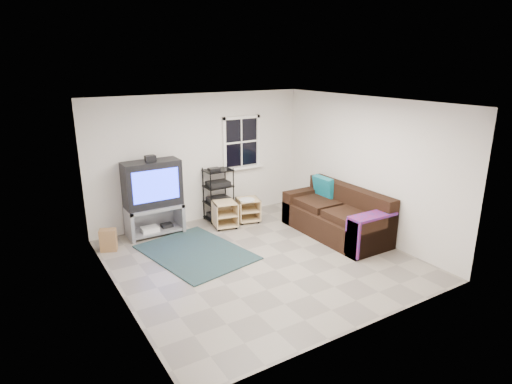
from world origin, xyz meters
TOP-DOWN VIEW (x-y plane):
  - room at (0.95, 2.27)m, footprint 4.60×4.62m
  - tv_unit at (-1.12, 2.02)m, footprint 1.05×0.52m
  - av_rack at (0.28, 2.08)m, footprint 0.56×0.40m
  - side_table_left at (0.19, 1.66)m, footprint 0.53×0.53m
  - side_table_right at (0.74, 1.68)m, footprint 0.54×0.54m
  - sofa at (1.83, 0.16)m, footprint 0.97×2.18m
  - shag_rug at (-0.82, 0.80)m, footprint 1.75×2.17m
  - paper_bag at (-2.08, 1.69)m, footprint 0.32×0.27m

SIDE VIEW (x-z plane):
  - shag_rug at x=-0.82m, z-range 0.00..0.02m
  - paper_bag at x=-2.08m, z-range 0.00..0.40m
  - side_table_left at x=0.19m, z-range 0.02..0.55m
  - side_table_right at x=0.74m, z-range 0.03..0.54m
  - sofa at x=1.83m, z-range -0.15..0.85m
  - av_rack at x=0.28m, z-range -0.07..1.04m
  - tv_unit at x=-1.12m, z-range 0.08..1.62m
  - room at x=0.95m, z-range -0.82..3.78m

